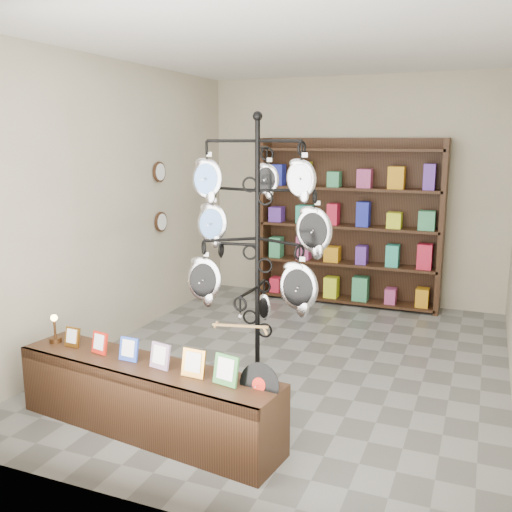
{
  "coord_description": "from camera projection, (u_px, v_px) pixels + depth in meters",
  "views": [
    {
      "loc": [
        1.68,
        -5.11,
        2.18
      ],
      "look_at": [
        0.01,
        -1.0,
        1.27
      ],
      "focal_mm": 40.0,
      "sensor_mm": 36.0,
      "label": 1
    }
  ],
  "objects": [
    {
      "name": "ground",
      "position": [
        293.0,
        362.0,
        5.69
      ],
      "size": [
        5.0,
        5.0,
        0.0
      ],
      "primitive_type": "plane",
      "color": "slate",
      "rests_on": "ground"
    },
    {
      "name": "room_envelope",
      "position": [
        296.0,
        175.0,
        5.32
      ],
      "size": [
        5.0,
        5.0,
        5.0
      ],
      "color": "#B4AB91",
      "rests_on": "ground"
    },
    {
      "name": "display_tree",
      "position": [
        258.0,
        239.0,
        4.64
      ],
      "size": [
        1.22,
        1.13,
        2.4
      ],
      "rotation": [
        0.0,
        0.0,
        0.14
      ],
      "color": "black",
      "rests_on": "ground"
    },
    {
      "name": "front_shelf",
      "position": [
        146.0,
        398.0,
        4.29
      ],
      "size": [
        2.24,
        0.74,
        0.78
      ],
      "rotation": [
        0.0,
        0.0,
        -0.13
      ],
      "color": "black",
      "rests_on": "ground"
    },
    {
      "name": "back_shelving",
      "position": [
        349.0,
        228.0,
        7.57
      ],
      "size": [
        2.42,
        0.36,
        2.2
      ],
      "color": "black",
      "rests_on": "ground"
    },
    {
      "name": "wall_clocks",
      "position": [
        160.0,
        197.0,
        6.84
      ],
      "size": [
        0.03,
        0.24,
        0.84
      ],
      "color": "black",
      "rests_on": "ground"
    }
  ]
}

